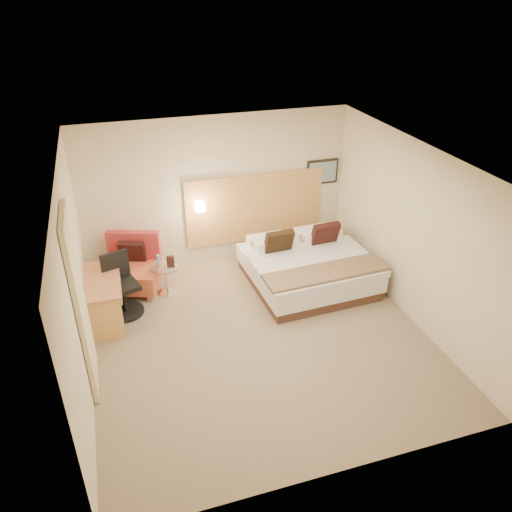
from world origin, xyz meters
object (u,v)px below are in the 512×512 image
object	(u,v)px
side_table	(166,278)
lounge_chair	(132,268)
desk	(104,288)
desk_chair	(122,290)
bed	(307,267)

from	to	relation	value
side_table	lounge_chair	bearing A→B (deg)	146.04
desk	desk_chair	size ratio (longest dim) A/B	1.18
side_table	desk	world-z (taller)	desk
side_table	desk_chair	world-z (taller)	desk_chair
lounge_chair	side_table	bearing A→B (deg)	-33.96
lounge_chair	desk	xyz separation A→B (m)	(-0.46, -0.81, 0.20)
desk	side_table	bearing A→B (deg)	25.56
side_table	desk_chair	xyz separation A→B (m)	(-0.73, -0.34, 0.12)
lounge_chair	desk_chair	world-z (taller)	desk_chair
bed	desk_chair	xyz separation A→B (m)	(-3.11, 0.06, 0.10)
lounge_chair	desk	size ratio (longest dim) A/B	0.93
desk	desk_chair	world-z (taller)	desk_chair
bed	desk_chair	world-z (taller)	desk_chair
lounge_chair	bed	bearing A→B (deg)	-14.44
bed	desk	xyz separation A→B (m)	(-3.35, -0.07, 0.26)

